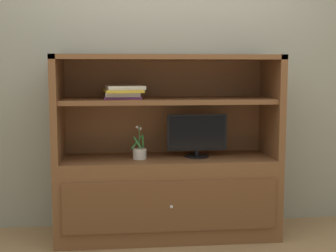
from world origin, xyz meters
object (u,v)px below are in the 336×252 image
at_px(tv_monitor, 197,135).
at_px(potted_plant, 140,152).
at_px(media_console, 167,178).
at_px(magazine_stack, 123,92).

xyz_separation_m(tv_monitor, potted_plant, (-0.45, -0.03, -0.12)).
bearing_deg(tv_monitor, media_console, 177.80).
distance_m(potted_plant, magazine_stack, 0.47).
distance_m(tv_monitor, potted_plant, 0.46).
bearing_deg(magazine_stack, media_console, 1.26).
bearing_deg(media_console, magazine_stack, -178.74).
bearing_deg(media_console, tv_monitor, -2.20).
relative_size(media_console, potted_plant, 6.53).
bearing_deg(tv_monitor, magazine_stack, 179.84).
bearing_deg(magazine_stack, potted_plant, -16.68).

